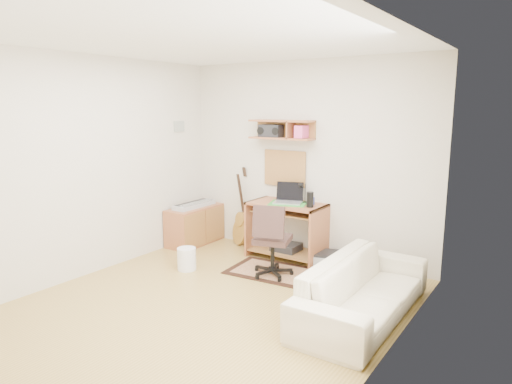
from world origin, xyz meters
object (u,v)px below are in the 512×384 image
Objects in this scene: printer at (329,259)px; task_chair at (273,239)px; cabinet at (195,225)px; desk at (286,231)px; sofa at (364,280)px.

task_chair is at bearing -138.47° from printer.
printer is at bearing 42.21° from task_chair.
cabinet is at bearing 146.28° from task_chair.
desk is 1.48m from cabinet.
printer is at bearing 38.05° from sofa.
desk reaches higher than printer.
printer is 0.23× the size of sofa.
sofa is at bearing -36.24° from desk.
sofa is at bearing -69.78° from printer.
cabinet is 0.48× the size of sofa.
sofa is at bearing -35.31° from task_chair.
task_chair is (0.20, -0.67, 0.08)m from desk.
desk is 0.68m from printer.
sofa is (0.88, -1.12, 0.29)m from printer.
task_chair reaches higher than printer.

